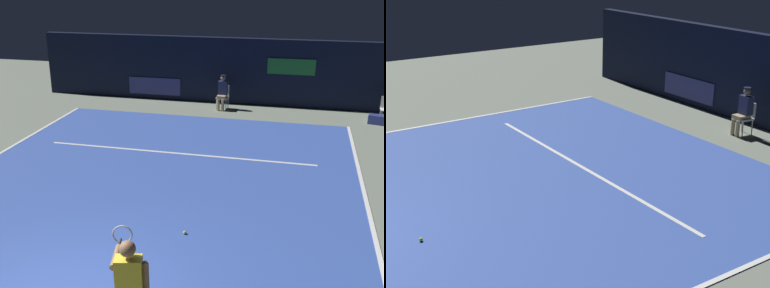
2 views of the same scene
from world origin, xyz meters
The scene contains 7 objects.
ground_plane centered at (0.00, 4.80, 0.00)m, with size 29.77×29.77×0.00m, color gray.
court_surface centered at (0.00, 4.80, 0.01)m, with size 10.17×11.60×0.01m, color #3856B2.
line_sideline_right centered at (-5.04, 4.80, 0.01)m, with size 0.10×11.60×0.01m, color white.
line_service centered at (0.00, 6.83, 0.01)m, with size 7.94×0.10×0.01m, color white.
back_wall centered at (0.00, 12.85, 1.30)m, with size 14.63×0.33×2.60m.
line_judge_on_chair centered at (0.44, 11.83, 0.69)m, with size 0.47×0.56×1.32m.
tennis_ball centered at (1.31, 2.55, 0.05)m, with size 0.07×0.07×0.07m, color #CCE033.
Camera 2 is at (10.09, 0.08, 5.00)m, focal length 52.29 mm.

